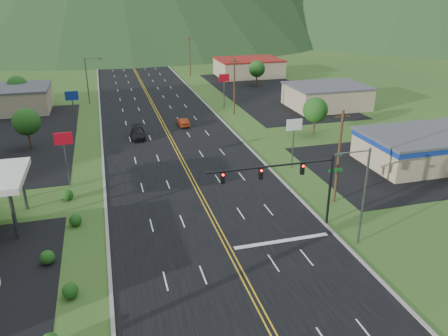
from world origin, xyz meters
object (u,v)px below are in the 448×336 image
object	(u,v)px
streetlight_west	(88,78)
car_dark_mid	(138,133)
streetlight_east	(361,191)
traffic_signal	(292,177)
car_red_far	(183,122)

from	to	relation	value
streetlight_west	car_dark_mid	xyz separation A→B (m)	(6.96, -24.50, -4.44)
streetlight_west	car_dark_mid	size ratio (longest dim) A/B	1.77
streetlight_east	streetlight_west	size ratio (longest dim) A/B	1.00
traffic_signal	car_dark_mid	distance (m)	33.75
traffic_signal	car_red_far	distance (m)	36.37
car_dark_mid	streetlight_east	bearing A→B (deg)	-64.23
car_red_far	traffic_signal	bearing A→B (deg)	92.88
streetlight_west	traffic_signal	bearing A→B (deg)	-72.03
traffic_signal	streetlight_east	xyz separation A→B (m)	(4.70, -4.00, -0.15)
streetlight_west	car_red_far	bearing A→B (deg)	-53.65
streetlight_east	car_red_far	bearing A→B (deg)	101.44
car_dark_mid	traffic_signal	bearing A→B (deg)	-68.78
traffic_signal	streetlight_west	bearing A→B (deg)	107.97
car_red_far	car_dark_mid	bearing A→B (deg)	26.92
traffic_signal	streetlight_east	bearing A→B (deg)	-40.39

